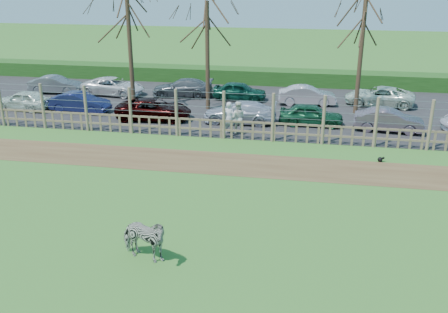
% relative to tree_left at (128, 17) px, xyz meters
% --- Properties ---
extents(ground, '(120.00, 120.00, 0.00)m').
position_rel_tree_left_xyz_m(ground, '(6.50, -12.50, -5.62)').
color(ground, '#518D48').
rests_on(ground, ground).
extents(dirt_strip, '(34.00, 2.80, 0.01)m').
position_rel_tree_left_xyz_m(dirt_strip, '(6.50, -8.00, -5.61)').
color(dirt_strip, brown).
rests_on(dirt_strip, ground).
extents(asphalt, '(44.00, 13.00, 0.04)m').
position_rel_tree_left_xyz_m(asphalt, '(6.50, 2.00, -5.60)').
color(asphalt, '#232326').
rests_on(asphalt, ground).
extents(hedge, '(46.00, 2.00, 1.10)m').
position_rel_tree_left_xyz_m(hedge, '(6.50, 9.00, -5.07)').
color(hedge, '#1E4716').
rests_on(hedge, ground).
extents(fence, '(30.16, 0.16, 2.50)m').
position_rel_tree_left_xyz_m(fence, '(6.50, -4.50, -4.81)').
color(fence, brown).
rests_on(fence, ground).
extents(tree_left, '(4.80, 4.80, 7.88)m').
position_rel_tree_left_xyz_m(tree_left, '(0.00, 0.00, 0.00)').
color(tree_left, '#3D2B1E').
rests_on(tree_left, ground).
extents(tree_mid, '(4.80, 4.80, 6.83)m').
position_rel_tree_left_xyz_m(tree_mid, '(4.50, 1.00, -0.75)').
color(tree_mid, '#3D2B1E').
rests_on(tree_mid, ground).
extents(tree_right, '(4.80, 4.80, 7.35)m').
position_rel_tree_left_xyz_m(tree_right, '(13.50, 1.50, -0.37)').
color(tree_right, '#3D2B1E').
rests_on(tree_right, ground).
extents(zebra, '(1.84, 1.19, 1.43)m').
position_rel_tree_left_xyz_m(zebra, '(6.20, -16.27, -4.90)').
color(zebra, gray).
rests_on(zebra, ground).
extents(visitor_a, '(0.73, 0.59, 1.72)m').
position_rel_tree_left_xyz_m(visitor_a, '(6.65, -3.76, -4.71)').
color(visitor_a, '#B9BAC6').
rests_on(visitor_a, asphalt).
extents(visitor_b, '(0.88, 0.70, 1.72)m').
position_rel_tree_left_xyz_m(visitor_b, '(7.08, -3.63, -4.71)').
color(visitor_b, silver).
rests_on(visitor_b, asphalt).
extents(crow, '(0.31, 0.23, 0.25)m').
position_rel_tree_left_xyz_m(crow, '(14.11, -6.53, -5.49)').
color(crow, black).
rests_on(crow, ground).
extents(car_0, '(3.65, 1.78, 1.20)m').
position_rel_tree_left_xyz_m(car_0, '(-6.68, -1.25, -4.98)').
color(car_0, silver).
rests_on(car_0, asphalt).
extents(car_1, '(3.70, 1.45, 1.20)m').
position_rel_tree_left_xyz_m(car_1, '(-2.99, -1.17, -4.98)').
color(car_1, '#191F4F').
rests_on(car_1, asphalt).
extents(car_2, '(4.45, 2.30, 1.20)m').
position_rel_tree_left_xyz_m(car_2, '(1.91, -1.90, -4.98)').
color(car_2, black).
rests_on(car_2, asphalt).
extents(car_3, '(4.16, 1.75, 1.20)m').
position_rel_tree_left_xyz_m(car_3, '(6.90, -1.65, -4.98)').
color(car_3, '#AEB0C4').
rests_on(car_3, asphalt).
extents(car_4, '(3.54, 1.47, 1.20)m').
position_rel_tree_left_xyz_m(car_4, '(10.89, -1.42, -4.98)').
color(car_4, '#144A2C').
rests_on(car_4, asphalt).
extents(car_5, '(3.74, 1.59, 1.20)m').
position_rel_tree_left_xyz_m(car_5, '(15.01, -1.81, -4.98)').
color(car_5, '#615262').
rests_on(car_5, asphalt).
extents(car_7, '(3.74, 1.57, 1.20)m').
position_rel_tree_left_xyz_m(car_7, '(-6.87, 3.19, -4.98)').
color(car_7, slate).
rests_on(car_7, asphalt).
extents(car_8, '(4.53, 2.50, 1.20)m').
position_rel_tree_left_xyz_m(car_8, '(-2.70, 3.40, -4.98)').
color(car_8, silver).
rests_on(car_8, asphalt).
extents(car_9, '(4.25, 1.98, 1.20)m').
position_rel_tree_left_xyz_m(car_9, '(2.13, 3.83, -4.98)').
color(car_9, '#51565B').
rests_on(car_9, asphalt).
extents(car_10, '(3.59, 1.59, 1.20)m').
position_rel_tree_left_xyz_m(car_10, '(6.12, 3.55, -4.98)').
color(car_10, '#104433').
rests_on(car_10, asphalt).
extents(car_11, '(3.72, 1.51, 1.20)m').
position_rel_tree_left_xyz_m(car_11, '(10.56, 3.10, -4.98)').
color(car_11, '#C2B3BC').
rests_on(car_11, asphalt).
extents(car_12, '(4.54, 2.53, 1.20)m').
position_rel_tree_left_xyz_m(car_12, '(15.09, 3.73, -4.98)').
color(car_12, silver).
rests_on(car_12, asphalt).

